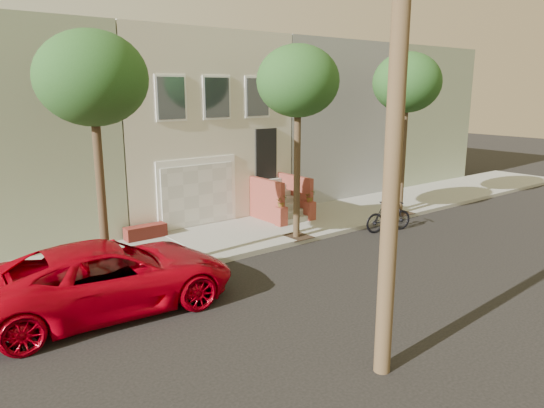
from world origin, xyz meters
TOP-DOWN VIEW (x-y plane):
  - ground at (0.00, 0.00)m, footprint 90.00×90.00m
  - sidewalk at (0.00, 5.35)m, footprint 40.00×3.70m
  - house_row at (0.00, 11.19)m, footprint 33.10×11.70m
  - tree_left at (-5.50, 3.90)m, footprint 2.70×2.57m
  - tree_mid at (1.00, 3.90)m, footprint 2.70×2.57m
  - tree_right at (6.50, 3.90)m, footprint 2.70×2.57m
  - pickup_truck at (-5.96, 2.44)m, footprint 5.99×3.11m
  - motorcycle at (4.41, 2.76)m, footprint 1.98×0.98m

SIDE VIEW (x-z plane):
  - ground at x=0.00m, z-range 0.00..0.00m
  - sidewalk at x=0.00m, z-range 0.00..0.15m
  - motorcycle at x=4.41m, z-range 0.00..1.15m
  - pickup_truck at x=-5.96m, z-range 0.00..1.61m
  - house_row at x=0.00m, z-range 0.14..7.14m
  - tree_left at x=-5.50m, z-range 2.11..8.41m
  - tree_mid at x=1.00m, z-range 2.11..8.41m
  - tree_right at x=6.50m, z-range 2.11..8.41m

